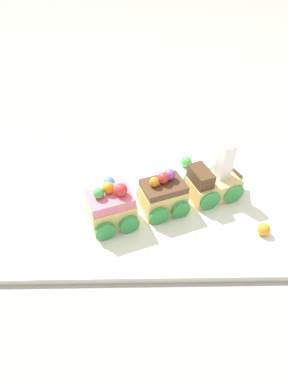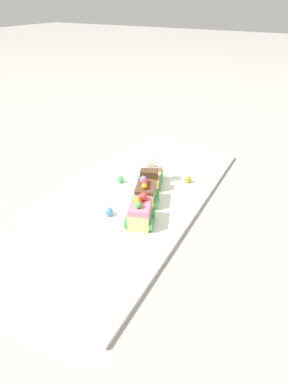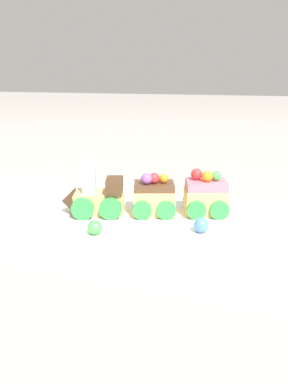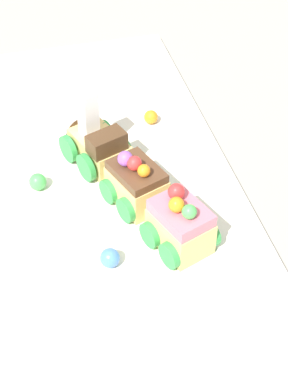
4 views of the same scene
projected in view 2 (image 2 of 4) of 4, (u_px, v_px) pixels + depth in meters
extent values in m
plane|color=gray|center=(138.00, 201.00, 0.85)|extent=(10.00, 10.00, 0.00)
cube|color=white|center=(138.00, 200.00, 0.85)|extent=(0.79, 0.34, 0.01)
cube|color=#E5C675|center=(150.00, 179.00, 0.90)|extent=(0.10, 0.08, 0.04)
cube|color=#4C331E|center=(149.00, 174.00, 0.85)|extent=(0.04, 0.06, 0.03)
cone|color=#4C331E|center=(153.00, 169.00, 0.94)|extent=(0.04, 0.05, 0.05)
cube|color=white|center=(151.00, 167.00, 0.89)|extent=(0.03, 0.03, 0.02)
cube|color=white|center=(151.00, 161.00, 0.88)|extent=(0.03, 0.03, 0.02)
cube|color=white|center=(151.00, 154.00, 0.87)|extent=(0.03, 0.03, 0.02)
cylinder|color=green|center=(161.00, 175.00, 0.91)|extent=(0.04, 0.02, 0.04)
cylinder|color=green|center=(142.00, 174.00, 0.92)|extent=(0.04, 0.02, 0.04)
cylinder|color=green|center=(159.00, 184.00, 0.87)|extent=(0.04, 0.02, 0.04)
cylinder|color=green|center=(139.00, 182.00, 0.88)|extent=(0.04, 0.02, 0.04)
cube|color=#E5C675|center=(146.00, 196.00, 0.81)|extent=(0.09, 0.07, 0.04)
cube|color=brown|center=(146.00, 187.00, 0.80)|extent=(0.08, 0.07, 0.01)
sphere|color=orange|center=(144.00, 186.00, 0.78)|extent=(0.02, 0.02, 0.02)
sphere|color=red|center=(144.00, 182.00, 0.79)|extent=(0.02, 0.02, 0.02)
sphere|color=#9956C6|center=(144.00, 179.00, 0.80)|extent=(0.03, 0.03, 0.02)
cylinder|color=green|center=(157.00, 195.00, 0.83)|extent=(0.03, 0.02, 0.03)
cylinder|color=green|center=(136.00, 193.00, 0.84)|extent=(0.03, 0.02, 0.03)
cylinder|color=green|center=(156.00, 203.00, 0.80)|extent=(0.03, 0.02, 0.03)
cylinder|color=green|center=(133.00, 201.00, 0.80)|extent=(0.03, 0.02, 0.03)
cube|color=#E5C675|center=(140.00, 216.00, 0.74)|extent=(0.09, 0.07, 0.04)
cube|color=#E57084|center=(140.00, 206.00, 0.72)|extent=(0.08, 0.07, 0.02)
sphere|color=#4CBC56|center=(138.00, 205.00, 0.70)|extent=(0.02, 0.02, 0.02)
sphere|color=orange|center=(137.00, 200.00, 0.71)|extent=(0.02, 0.02, 0.02)
sphere|color=red|center=(143.00, 197.00, 0.72)|extent=(0.03, 0.03, 0.02)
cylinder|color=green|center=(153.00, 214.00, 0.75)|extent=(0.03, 0.02, 0.03)
cylinder|color=green|center=(130.00, 212.00, 0.76)|extent=(0.03, 0.02, 0.03)
cylinder|color=green|center=(151.00, 224.00, 0.72)|extent=(0.03, 0.02, 0.03)
cylinder|color=green|center=(127.00, 222.00, 0.73)|extent=(0.03, 0.02, 0.03)
sphere|color=#4C84E0|center=(109.00, 212.00, 0.77)|extent=(0.02, 0.02, 0.02)
sphere|color=#4CBC56|center=(120.00, 179.00, 0.91)|extent=(0.02, 0.02, 0.02)
sphere|color=orange|center=(188.00, 179.00, 0.91)|extent=(0.02, 0.02, 0.02)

